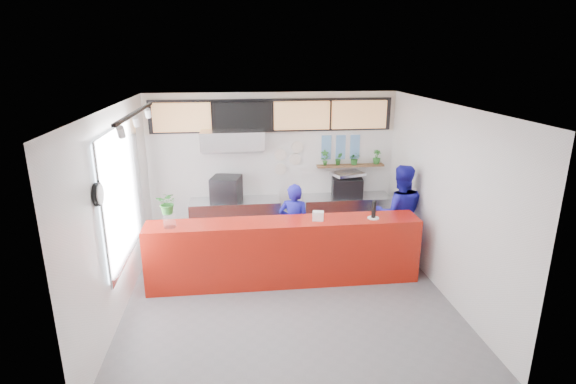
% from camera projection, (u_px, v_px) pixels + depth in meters
% --- Properties ---
extents(floor, '(5.00, 5.00, 0.00)m').
position_uv_depth(floor, '(287.00, 293.00, 7.28)').
color(floor, slate).
rests_on(floor, ground).
extents(ceiling, '(5.00, 5.00, 0.00)m').
position_uv_depth(ceiling, '(287.00, 106.00, 6.39)').
color(ceiling, silver).
extents(wall_back, '(5.00, 0.00, 5.00)m').
position_uv_depth(wall_back, '(273.00, 167.00, 9.21)').
color(wall_back, white).
rests_on(wall_back, ground).
extents(wall_left, '(0.00, 5.00, 5.00)m').
position_uv_depth(wall_left, '(117.00, 212.00, 6.56)').
color(wall_left, white).
rests_on(wall_left, ground).
extents(wall_right, '(0.00, 5.00, 5.00)m').
position_uv_depth(wall_right, '(443.00, 200.00, 7.11)').
color(wall_right, white).
rests_on(wall_right, ground).
extents(service_counter, '(4.50, 0.60, 1.10)m').
position_uv_depth(service_counter, '(284.00, 252.00, 7.49)').
color(service_counter, '#A1170B').
rests_on(service_counter, ground).
extents(cream_band, '(5.00, 0.02, 0.80)m').
position_uv_depth(cream_band, '(272.00, 113.00, 8.87)').
color(cream_band, beige).
rests_on(cream_band, wall_back).
extents(prep_bench, '(1.80, 0.60, 0.90)m').
position_uv_depth(prep_bench, '(236.00, 221.00, 9.14)').
color(prep_bench, '#B2B5BA').
rests_on(prep_bench, ground).
extents(panini_oven, '(0.66, 0.66, 0.49)m').
position_uv_depth(panini_oven, '(226.00, 189.00, 8.92)').
color(panini_oven, black).
rests_on(panini_oven, prep_bench).
extents(extraction_hood, '(1.20, 0.70, 0.35)m').
position_uv_depth(extraction_hood, '(233.00, 139.00, 8.60)').
color(extraction_hood, '#B2B5BA').
rests_on(extraction_hood, ceiling).
extents(hood_lip, '(1.20, 0.69, 0.31)m').
position_uv_depth(hood_lip, '(233.00, 149.00, 8.65)').
color(hood_lip, '#B2B5BA').
rests_on(hood_lip, ceiling).
extents(right_bench, '(1.80, 0.60, 0.90)m').
position_uv_depth(right_bench, '(346.00, 217.00, 9.40)').
color(right_bench, '#B2B5BA').
rests_on(right_bench, ground).
extents(espresso_machine, '(0.66, 0.51, 0.39)m').
position_uv_depth(espresso_machine, '(347.00, 187.00, 9.21)').
color(espresso_machine, black).
rests_on(espresso_machine, right_bench).
extents(espresso_tray, '(0.72, 0.60, 0.06)m').
position_uv_depth(espresso_tray, '(348.00, 174.00, 9.13)').
color(espresso_tray, '#B9BBC1').
rests_on(espresso_tray, espresso_machine).
extents(herb_shelf, '(1.40, 0.18, 0.04)m').
position_uv_depth(herb_shelf, '(350.00, 166.00, 9.29)').
color(herb_shelf, brown).
rests_on(herb_shelf, wall_back).
extents(menu_board_far_left, '(1.10, 0.10, 0.55)m').
position_uv_depth(menu_board_far_left, '(182.00, 117.00, 8.59)').
color(menu_board_far_left, tan).
rests_on(menu_board_far_left, wall_back).
extents(menu_board_mid_left, '(1.10, 0.10, 0.55)m').
position_uv_depth(menu_board_mid_left, '(243.00, 116.00, 8.72)').
color(menu_board_mid_left, black).
rests_on(menu_board_mid_left, wall_back).
extents(menu_board_mid_right, '(1.10, 0.10, 0.55)m').
position_uv_depth(menu_board_mid_right, '(302.00, 115.00, 8.85)').
color(menu_board_mid_right, tan).
rests_on(menu_board_mid_right, wall_back).
extents(menu_board_far_right, '(1.10, 0.10, 0.55)m').
position_uv_depth(menu_board_far_right, '(359.00, 115.00, 8.98)').
color(menu_board_far_right, tan).
rests_on(menu_board_far_right, wall_back).
extents(soffit, '(4.80, 0.04, 0.65)m').
position_uv_depth(soffit, '(273.00, 115.00, 8.86)').
color(soffit, black).
rests_on(soffit, wall_back).
extents(window_pane, '(0.04, 2.20, 1.90)m').
position_uv_depth(window_pane, '(123.00, 193.00, 6.79)').
color(window_pane, silver).
rests_on(window_pane, wall_left).
extents(window_frame, '(0.03, 2.30, 2.00)m').
position_uv_depth(window_frame, '(124.00, 193.00, 6.79)').
color(window_frame, '#B2B5BA').
rests_on(window_frame, wall_left).
extents(wall_clock_rim, '(0.05, 0.30, 0.30)m').
position_uv_depth(wall_clock_rim, '(98.00, 194.00, 5.55)').
color(wall_clock_rim, black).
rests_on(wall_clock_rim, wall_left).
extents(wall_clock_face, '(0.02, 0.26, 0.26)m').
position_uv_depth(wall_clock_face, '(100.00, 194.00, 5.55)').
color(wall_clock_face, white).
rests_on(wall_clock_face, wall_left).
extents(track_rail, '(0.05, 2.40, 0.04)m').
position_uv_depth(track_rail, '(135.00, 113.00, 6.18)').
color(track_rail, black).
rests_on(track_rail, ceiling).
extents(dec_plate_a, '(0.24, 0.03, 0.24)m').
position_uv_depth(dec_plate_a, '(280.00, 155.00, 9.12)').
color(dec_plate_a, silver).
rests_on(dec_plate_a, wall_back).
extents(dec_plate_b, '(0.24, 0.03, 0.24)m').
position_uv_depth(dec_plate_b, '(295.00, 159.00, 9.19)').
color(dec_plate_b, silver).
rests_on(dec_plate_b, wall_back).
extents(dec_plate_c, '(0.24, 0.03, 0.24)m').
position_uv_depth(dec_plate_c, '(280.00, 169.00, 9.21)').
color(dec_plate_c, silver).
rests_on(dec_plate_c, wall_back).
extents(dec_plate_d, '(0.24, 0.03, 0.24)m').
position_uv_depth(dec_plate_d, '(297.00, 147.00, 9.12)').
color(dec_plate_d, silver).
rests_on(dec_plate_d, wall_back).
extents(photo_frame_a, '(0.20, 0.02, 0.25)m').
position_uv_depth(photo_frame_a, '(326.00, 141.00, 9.16)').
color(photo_frame_a, '#598CBF').
rests_on(photo_frame_a, wall_back).
extents(photo_frame_b, '(0.20, 0.02, 0.25)m').
position_uv_depth(photo_frame_b, '(341.00, 141.00, 9.20)').
color(photo_frame_b, '#598CBF').
rests_on(photo_frame_b, wall_back).
extents(photo_frame_c, '(0.20, 0.02, 0.25)m').
position_uv_depth(photo_frame_c, '(355.00, 141.00, 9.23)').
color(photo_frame_c, '#598CBF').
rests_on(photo_frame_c, wall_back).
extents(photo_frame_d, '(0.20, 0.02, 0.25)m').
position_uv_depth(photo_frame_d, '(326.00, 153.00, 9.24)').
color(photo_frame_d, '#598CBF').
rests_on(photo_frame_d, wall_back).
extents(photo_frame_e, '(0.20, 0.02, 0.25)m').
position_uv_depth(photo_frame_e, '(340.00, 153.00, 9.27)').
color(photo_frame_e, '#598CBF').
rests_on(photo_frame_e, wall_back).
extents(photo_frame_f, '(0.20, 0.02, 0.25)m').
position_uv_depth(photo_frame_f, '(355.00, 153.00, 9.30)').
color(photo_frame_f, '#598CBF').
rests_on(photo_frame_f, wall_back).
extents(staff_center, '(0.65, 0.53, 1.54)m').
position_uv_depth(staff_center, '(294.00, 225.00, 8.06)').
color(staff_center, '#181591').
rests_on(staff_center, ground).
extents(staff_right, '(0.99, 0.83, 1.84)m').
position_uv_depth(staff_right, '(399.00, 214.00, 8.19)').
color(staff_right, '#181591').
rests_on(staff_right, ground).
extents(herb_a, '(0.17, 0.12, 0.32)m').
position_uv_depth(herb_a, '(325.00, 158.00, 9.18)').
color(herb_a, '#286A25').
rests_on(herb_a, herb_shelf).
extents(herb_b, '(0.15, 0.12, 0.26)m').
position_uv_depth(herb_b, '(339.00, 159.00, 9.22)').
color(herb_b, '#286A25').
rests_on(herb_b, herb_shelf).
extents(herb_c, '(0.25, 0.23, 0.26)m').
position_uv_depth(herb_c, '(355.00, 158.00, 9.26)').
color(herb_c, '#286A25').
rests_on(herb_c, herb_shelf).
extents(herb_d, '(0.17, 0.16, 0.29)m').
position_uv_depth(herb_d, '(377.00, 157.00, 9.30)').
color(herb_d, '#286A25').
rests_on(herb_d, herb_shelf).
extents(glass_vase, '(0.25, 0.25, 0.24)m').
position_uv_depth(glass_vase, '(169.00, 220.00, 7.04)').
color(glass_vase, white).
rests_on(glass_vase, service_counter).
extents(basil_vase, '(0.38, 0.35, 0.36)m').
position_uv_depth(basil_vase, '(168.00, 203.00, 6.96)').
color(basil_vase, '#286A25').
rests_on(basil_vase, glass_vase).
extents(napkin_holder, '(0.20, 0.15, 0.16)m').
position_uv_depth(napkin_holder, '(318.00, 216.00, 7.34)').
color(napkin_holder, white).
rests_on(napkin_holder, service_counter).
extents(white_plate, '(0.21, 0.21, 0.01)m').
position_uv_depth(white_plate, '(373.00, 218.00, 7.45)').
color(white_plate, white).
rests_on(white_plate, service_counter).
extents(pepper_mill, '(0.09, 0.09, 0.29)m').
position_uv_depth(pepper_mill, '(374.00, 209.00, 7.40)').
color(pepper_mill, black).
rests_on(pepper_mill, white_plate).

